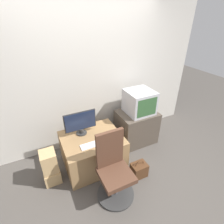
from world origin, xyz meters
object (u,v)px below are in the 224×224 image
(office_chair, at_px, (114,172))
(handbag, at_px, (139,170))
(main_monitor, at_px, (80,123))
(cardboard_box_lower, at_px, (52,175))
(mouse, at_px, (103,140))
(crt_tv, at_px, (139,102))
(keyboard, at_px, (90,145))

(office_chair, height_order, handbag, office_chair)
(office_chair, relative_size, handbag, 3.10)
(office_chair, bearing_deg, main_monitor, 102.40)
(office_chair, height_order, cardboard_box_lower, office_chair)
(mouse, height_order, office_chair, office_chair)
(cardboard_box_lower, relative_size, handbag, 0.85)
(crt_tv, height_order, cardboard_box_lower, crt_tv)
(keyboard, relative_size, handbag, 0.92)
(main_monitor, height_order, crt_tv, crt_tv)
(mouse, bearing_deg, cardboard_box_lower, 173.19)
(crt_tv, distance_m, office_chair, 1.36)
(handbag, bearing_deg, cardboard_box_lower, 157.64)
(mouse, bearing_deg, office_chair, -97.24)
(mouse, height_order, cardboard_box_lower, mouse)
(main_monitor, distance_m, crt_tv, 1.14)
(cardboard_box_lower, distance_m, handbag, 1.35)
(mouse, distance_m, office_chair, 0.53)
(keyboard, distance_m, office_chair, 0.52)
(main_monitor, relative_size, handbag, 1.59)
(main_monitor, height_order, cardboard_box_lower, main_monitor)
(mouse, relative_size, cardboard_box_lower, 0.23)
(cardboard_box_lower, xyz_separation_m, handbag, (1.25, -0.51, 0.01))
(keyboard, bearing_deg, crt_tv, 19.50)
(mouse, bearing_deg, handbag, -44.50)
(cardboard_box_lower, bearing_deg, mouse, -6.81)
(crt_tv, relative_size, cardboard_box_lower, 1.77)
(keyboard, bearing_deg, mouse, 5.97)
(main_monitor, bearing_deg, keyboard, -85.44)
(handbag, bearing_deg, keyboard, 148.45)
(crt_tv, bearing_deg, office_chair, -137.62)
(main_monitor, relative_size, office_chair, 0.51)
(handbag, bearing_deg, office_chair, -170.36)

